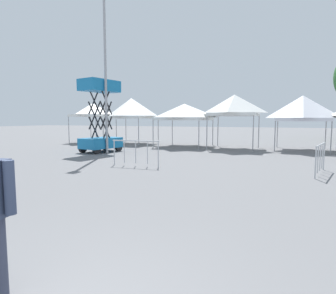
{
  "coord_description": "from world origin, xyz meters",
  "views": [
    {
      "loc": [
        2.0,
        -1.57,
        1.93
      ],
      "look_at": [
        -0.41,
        4.38,
        1.3
      ],
      "focal_mm": 30.11,
      "sensor_mm": 36.0,
      "label": 1
    }
  ],
  "objects_px": {
    "canopy_tent_behind_right": "(131,108)",
    "crowd_barrier_mid_lot": "(136,148)",
    "light_pole_near_lift": "(105,59)",
    "scissor_lift": "(101,131)",
    "crowd_barrier_by_lift": "(320,153)",
    "canopy_tent_left_of_center": "(303,108)",
    "canopy_tent_behind_center": "(184,112)",
    "canopy_tent_center": "(234,105)",
    "canopy_tent_behind_left": "(93,110)"
  },
  "relations": [
    {
      "from": "canopy_tent_behind_right",
      "to": "crowd_barrier_mid_lot",
      "type": "bearing_deg",
      "value": -59.79
    },
    {
      "from": "light_pole_near_lift",
      "to": "canopy_tent_behind_right",
      "type": "bearing_deg",
      "value": 106.97
    },
    {
      "from": "canopy_tent_behind_right",
      "to": "scissor_lift",
      "type": "bearing_deg",
      "value": -78.43
    },
    {
      "from": "scissor_lift",
      "to": "crowd_barrier_by_lift",
      "type": "relative_size",
      "value": 2.05
    },
    {
      "from": "canopy_tent_behind_right",
      "to": "canopy_tent_left_of_center",
      "type": "height_order",
      "value": "canopy_tent_behind_right"
    },
    {
      "from": "light_pole_near_lift",
      "to": "canopy_tent_behind_center",
      "type": "bearing_deg",
      "value": 64.27
    },
    {
      "from": "canopy_tent_behind_right",
      "to": "light_pole_near_lift",
      "type": "distance_m",
      "value": 6.96
    },
    {
      "from": "canopy_tent_behind_center",
      "to": "canopy_tent_center",
      "type": "height_order",
      "value": "canopy_tent_center"
    },
    {
      "from": "canopy_tent_behind_center",
      "to": "scissor_lift",
      "type": "bearing_deg",
      "value": -123.27
    },
    {
      "from": "canopy_tent_behind_left",
      "to": "canopy_tent_center",
      "type": "distance_m",
      "value": 11.86
    },
    {
      "from": "canopy_tent_behind_left",
      "to": "canopy_tent_left_of_center",
      "type": "relative_size",
      "value": 0.96
    },
    {
      "from": "canopy_tent_behind_left",
      "to": "light_pole_near_lift",
      "type": "distance_m",
      "value": 8.61
    },
    {
      "from": "crowd_barrier_by_lift",
      "to": "crowd_barrier_mid_lot",
      "type": "bearing_deg",
      "value": -172.27
    },
    {
      "from": "light_pole_near_lift",
      "to": "crowd_barrier_by_lift",
      "type": "distance_m",
      "value": 11.69
    },
    {
      "from": "canopy_tent_behind_left",
      "to": "crowd_barrier_mid_lot",
      "type": "distance_m",
      "value": 13.29
    },
    {
      "from": "canopy_tent_behind_right",
      "to": "canopy_tent_center",
      "type": "height_order",
      "value": "canopy_tent_behind_right"
    },
    {
      "from": "canopy_tent_behind_center",
      "to": "crowd_barrier_mid_lot",
      "type": "xyz_separation_m",
      "value": [
        0.93,
        -8.96,
        -1.7
      ]
    },
    {
      "from": "canopy_tent_left_of_center",
      "to": "light_pole_near_lift",
      "type": "bearing_deg",
      "value": -150.25
    },
    {
      "from": "scissor_lift",
      "to": "light_pole_near_lift",
      "type": "relative_size",
      "value": 0.45
    },
    {
      "from": "canopy_tent_behind_right",
      "to": "canopy_tent_center",
      "type": "distance_m",
      "value": 8.28
    },
    {
      "from": "crowd_barrier_mid_lot",
      "to": "canopy_tent_behind_left",
      "type": "bearing_deg",
      "value": 134.24
    },
    {
      "from": "canopy_tent_behind_right",
      "to": "canopy_tent_left_of_center",
      "type": "xyz_separation_m",
      "value": [
        12.27,
        -0.31,
        -0.19
      ]
    },
    {
      "from": "canopy_tent_behind_left",
      "to": "canopy_tent_behind_center",
      "type": "relative_size",
      "value": 0.9
    },
    {
      "from": "canopy_tent_behind_center",
      "to": "scissor_lift",
      "type": "xyz_separation_m",
      "value": [
        -3.43,
        -5.23,
        -1.19
      ]
    },
    {
      "from": "crowd_barrier_by_lift",
      "to": "crowd_barrier_mid_lot",
      "type": "height_order",
      "value": "same"
    },
    {
      "from": "canopy_tent_behind_right",
      "to": "crowd_barrier_by_lift",
      "type": "xyz_separation_m",
      "value": [
        12.42,
        -8.62,
        -2.05
      ]
    },
    {
      "from": "canopy_tent_behind_center",
      "to": "crowd_barrier_by_lift",
      "type": "distance_m",
      "value": 11.32
    },
    {
      "from": "canopy_tent_behind_left",
      "to": "crowd_barrier_mid_lot",
      "type": "xyz_separation_m",
      "value": [
        9.17,
        -9.42,
        -1.95
      ]
    },
    {
      "from": "canopy_tent_behind_left",
      "to": "crowd_barrier_by_lift",
      "type": "height_order",
      "value": "canopy_tent_behind_left"
    },
    {
      "from": "scissor_lift",
      "to": "crowd_barrier_mid_lot",
      "type": "bearing_deg",
      "value": -40.48
    },
    {
      "from": "canopy_tent_center",
      "to": "crowd_barrier_by_lift",
      "type": "distance_m",
      "value": 8.9
    },
    {
      "from": "canopy_tent_behind_left",
      "to": "canopy_tent_behind_right",
      "type": "bearing_deg",
      "value": 2.1
    },
    {
      "from": "canopy_tent_left_of_center",
      "to": "scissor_lift",
      "type": "height_order",
      "value": "scissor_lift"
    },
    {
      "from": "canopy_tent_center",
      "to": "scissor_lift",
      "type": "distance_m",
      "value": 8.63
    },
    {
      "from": "light_pole_near_lift",
      "to": "crowd_barrier_by_lift",
      "type": "relative_size",
      "value": 4.55
    },
    {
      "from": "canopy_tent_center",
      "to": "light_pole_near_lift",
      "type": "height_order",
      "value": "light_pole_near_lift"
    },
    {
      "from": "canopy_tent_behind_right",
      "to": "crowd_barrier_by_lift",
      "type": "relative_size",
      "value": 1.75
    },
    {
      "from": "canopy_tent_behind_right",
      "to": "canopy_tent_center",
      "type": "bearing_deg",
      "value": -7.31
    },
    {
      "from": "light_pole_near_lift",
      "to": "crowd_barrier_mid_lot",
      "type": "xyz_separation_m",
      "value": [
        3.66,
        -3.31,
        -4.49
      ]
    },
    {
      "from": "canopy_tent_center",
      "to": "canopy_tent_left_of_center",
      "type": "relative_size",
      "value": 1.04
    },
    {
      "from": "canopy_tent_center",
      "to": "canopy_tent_left_of_center",
      "type": "bearing_deg",
      "value": 10.42
    },
    {
      "from": "canopy_tent_behind_center",
      "to": "canopy_tent_left_of_center",
      "type": "distance_m",
      "value": 7.66
    },
    {
      "from": "canopy_tent_left_of_center",
      "to": "canopy_tent_behind_center",
      "type": "bearing_deg",
      "value": -177.9
    },
    {
      "from": "canopy_tent_behind_center",
      "to": "scissor_lift",
      "type": "distance_m",
      "value": 6.37
    },
    {
      "from": "crowd_barrier_by_lift",
      "to": "crowd_barrier_mid_lot",
      "type": "relative_size",
      "value": 0.98
    },
    {
      "from": "canopy_tent_behind_center",
      "to": "crowd_barrier_mid_lot",
      "type": "bearing_deg",
      "value": -84.05
    },
    {
      "from": "canopy_tent_behind_right",
      "to": "canopy_tent_center",
      "type": "relative_size",
      "value": 1.02
    },
    {
      "from": "scissor_lift",
      "to": "light_pole_near_lift",
      "type": "distance_m",
      "value": 4.07
    },
    {
      "from": "canopy_tent_left_of_center",
      "to": "scissor_lift",
      "type": "bearing_deg",
      "value": -153.55
    },
    {
      "from": "canopy_tent_behind_right",
      "to": "canopy_tent_behind_center",
      "type": "distance_m",
      "value": 4.67
    }
  ]
}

